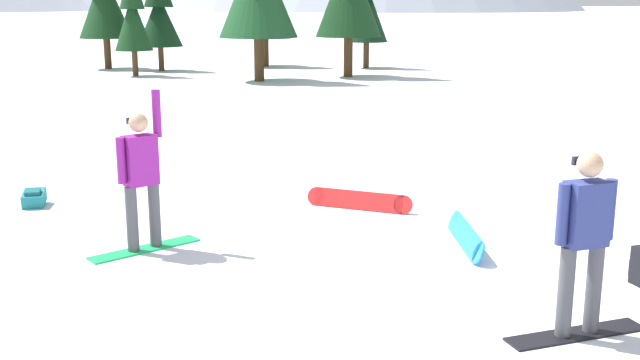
{
  "coord_description": "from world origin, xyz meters",
  "views": [
    {
      "loc": [
        -1.71,
        -7.88,
        3.15
      ],
      "look_at": [
        -0.77,
        1.2,
        1.0
      ],
      "focal_mm": 42.99,
      "sensor_mm": 36.0,
      "label": 1
    }
  ],
  "objects": [
    {
      "name": "ground_plane",
      "position": [
        0.0,
        0.0,
        0.0
      ],
      "size": [
        800.0,
        800.0,
        0.0
      ],
      "primitive_type": "plane",
      "color": "silver"
    },
    {
      "name": "pine_tree_broad",
      "position": [
        -6.13,
        25.51,
        2.66
      ],
      "size": [
        1.59,
        1.59,
        4.9
      ],
      "color": "#472D19",
      "rests_on": "ground_plane"
    },
    {
      "name": "snowboarder_foreground",
      "position": [
        1.46,
        -1.33,
        0.96
      ],
      "size": [
        1.49,
        0.61,
        1.8
      ],
      "color": "black",
      "rests_on": "ground_plane"
    },
    {
      "name": "loose_snowboard_near_left",
      "position": [
        1.19,
        1.47,
        0.14
      ],
      "size": [
        0.25,
        1.73,
        0.28
      ],
      "color": "#1E8CD8",
      "rests_on": "ground_plane"
    },
    {
      "name": "backpack_teal",
      "position": [
        -4.97,
        4.12,
        0.14
      ],
      "size": [
        0.36,
        0.54,
        0.29
      ],
      "color": "#1E7A7F",
      "rests_on": "ground_plane"
    },
    {
      "name": "snowboarder_midground",
      "position": [
        -2.99,
        1.74,
        0.98
      ],
      "size": [
        1.39,
        1.08,
        2.05
      ],
      "color": "#19B259",
      "rests_on": "ground_plane"
    },
    {
      "name": "loose_snowboard_near_right",
      "position": [
        0.07,
        3.42,
        0.14
      ],
      "size": [
        1.57,
        0.92,
        0.28
      ],
      "color": "red",
      "rests_on": "ground_plane"
    },
    {
      "name": "pine_tree_short",
      "position": [
        4.28,
        28.47,
        3.04
      ],
      "size": [
        1.99,
        1.99,
        5.57
      ],
      "color": "#472D19",
      "rests_on": "ground_plane"
    },
    {
      "name": "pine_tree_leaning",
      "position": [
        -5.27,
        27.91,
        2.73
      ],
      "size": [
        2.03,
        2.03,
        5.01
      ],
      "color": "#472D19",
      "rests_on": "ground_plane"
    }
  ]
}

